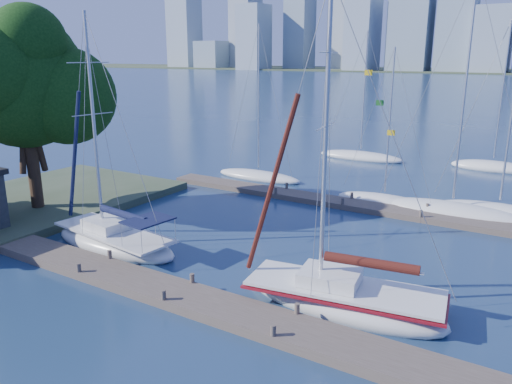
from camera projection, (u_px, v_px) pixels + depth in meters
The scene contains 13 objects.
ground at pixel (179, 299), 20.60m from camera, with size 700.00×700.00×0.00m, color #162749.
near_dock at pixel (179, 295), 20.55m from camera, with size 26.00×2.00×0.40m, color #4D4138.
far_dock at pixel (361, 206), 32.67m from camera, with size 30.00×1.80×0.36m, color #4D4138.
shore at pixel (3, 210), 31.60m from camera, with size 12.00×22.00×0.50m, color #38472D.
tree at pixel (23, 81), 29.39m from camera, with size 9.98×9.07×12.56m.
sailboat_navy at pixel (113, 230), 25.85m from camera, with size 8.16×3.49×12.34m.
sailboat_maroon at pixel (343, 285), 19.62m from camera, with size 8.54×3.88×12.93m.
bg_boat_0 at pixel (259, 176), 40.59m from camera, with size 7.80×4.05×12.35m.
bg_boat_2 at pixel (384, 201), 33.68m from camera, with size 6.87×3.53×10.54m.
bg_boat_3 at pixel (452, 211), 31.27m from camera, with size 9.21×3.74×14.73m.
bg_boat_4 at pixel (499, 212), 31.01m from camera, with size 7.92×2.61×14.24m.
bg_boat_6 at pixel (361, 156), 48.28m from camera, with size 8.61×3.94×12.25m.
bg_boat_7 at pixel (493, 167), 43.66m from camera, with size 7.33×3.97×13.00m.
Camera 1 is at (12.52, -14.22, 9.76)m, focal length 35.00 mm.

